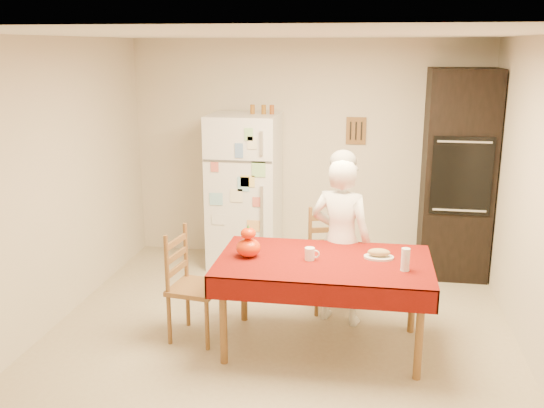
% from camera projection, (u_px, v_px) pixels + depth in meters
% --- Properties ---
extents(floor, '(4.50, 4.50, 0.00)m').
position_uv_depth(floor, '(276.00, 344.00, 5.06)').
color(floor, tan).
rests_on(floor, ground).
extents(room_shell, '(4.02, 4.52, 2.51)m').
position_uv_depth(room_shell, '(276.00, 153.00, 4.65)').
color(room_shell, beige).
rests_on(room_shell, ground).
extents(refrigerator, '(0.75, 0.74, 1.70)m').
position_uv_depth(refrigerator, '(245.00, 191.00, 6.74)').
color(refrigerator, white).
rests_on(refrigerator, floor).
extents(oven_cabinet, '(0.70, 0.62, 2.20)m').
position_uv_depth(oven_cabinet, '(457.00, 175.00, 6.37)').
color(oven_cabinet, black).
rests_on(oven_cabinet, floor).
extents(dining_table, '(1.70, 1.00, 0.76)m').
position_uv_depth(dining_table, '(324.00, 268.00, 4.85)').
color(dining_table, brown).
rests_on(dining_table, floor).
extents(chair_far, '(0.52, 0.51, 0.95)m').
position_uv_depth(chair_far, '(331.00, 254.00, 5.72)').
color(chair_far, brown).
rests_on(chair_far, floor).
extents(chair_left, '(0.45, 0.47, 0.95)m').
position_uv_depth(chair_left, '(189.00, 281.00, 5.08)').
color(chair_left, brown).
rests_on(chair_left, floor).
extents(seated_woman, '(0.63, 0.50, 1.51)m').
position_uv_depth(seated_woman, '(341.00, 241.00, 5.32)').
color(seated_woman, white).
rests_on(seated_woman, floor).
extents(coffee_mug, '(0.08, 0.08, 0.10)m').
position_uv_depth(coffee_mug, '(310.00, 254.00, 4.82)').
color(coffee_mug, white).
rests_on(coffee_mug, dining_table).
extents(pumpkin_lower, '(0.20, 0.20, 0.15)m').
position_uv_depth(pumpkin_lower, '(248.00, 248.00, 4.89)').
color(pumpkin_lower, red).
rests_on(pumpkin_lower, dining_table).
extents(pumpkin_upper, '(0.12, 0.12, 0.09)m').
position_uv_depth(pumpkin_upper, '(248.00, 233.00, 4.86)').
color(pumpkin_upper, '#EA5105').
rests_on(pumpkin_upper, pumpkin_lower).
extents(wine_glass, '(0.07, 0.07, 0.18)m').
position_uv_depth(wine_glass, '(405.00, 259.00, 4.58)').
color(wine_glass, silver).
rests_on(wine_glass, dining_table).
extents(bread_plate, '(0.24, 0.24, 0.02)m').
position_uv_depth(bread_plate, '(379.00, 257.00, 4.87)').
color(bread_plate, silver).
rests_on(bread_plate, dining_table).
extents(bread_loaf, '(0.18, 0.10, 0.06)m').
position_uv_depth(bread_loaf, '(379.00, 252.00, 4.86)').
color(bread_loaf, '#9F774E').
rests_on(bread_loaf, bread_plate).
extents(spice_jar_left, '(0.05, 0.05, 0.10)m').
position_uv_depth(spice_jar_left, '(252.00, 109.00, 6.55)').
color(spice_jar_left, '#8F561A').
rests_on(spice_jar_left, refrigerator).
extents(spice_jar_mid, '(0.05, 0.05, 0.10)m').
position_uv_depth(spice_jar_mid, '(264.00, 109.00, 6.53)').
color(spice_jar_mid, '#8B5819').
rests_on(spice_jar_mid, refrigerator).
extents(spice_jar_right, '(0.05, 0.05, 0.10)m').
position_uv_depth(spice_jar_right, '(272.00, 110.00, 6.52)').
color(spice_jar_right, brown).
rests_on(spice_jar_right, refrigerator).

